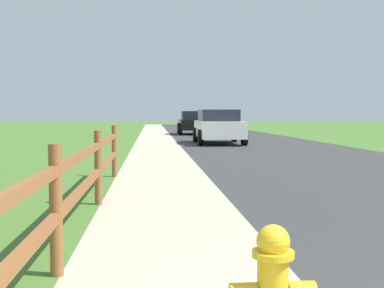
{
  "coord_description": "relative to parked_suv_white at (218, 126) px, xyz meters",
  "views": [
    {
      "loc": [
        -1.22,
        -1.19,
        1.38
      ],
      "look_at": [
        -0.19,
        10.83,
        0.61
      ],
      "focal_mm": 44.46,
      "sensor_mm": 36.0,
      "label": 1
    }
  ],
  "objects": [
    {
      "name": "curb_concrete",
      "position": [
        -4.86,
        6.45,
        -0.8
      ],
      "size": [
        6.0,
        66.0,
        0.01
      ],
      "primitive_type": "cube",
      "color": "#BDB496",
      "rests_on": "ground"
    },
    {
      "name": "ground_plane",
      "position": [
        -1.86,
        4.45,
        -0.81
      ],
      "size": [
        120.0,
        120.0,
        0.0
      ],
      "primitive_type": "plane",
      "color": "#48702C"
    },
    {
      "name": "road_asphalt",
      "position": [
        1.64,
        6.45,
        -0.8
      ],
      "size": [
        7.0,
        66.0,
        0.01
      ],
      "primitive_type": "cube",
      "color": "#363636",
      "rests_on": "ground"
    },
    {
      "name": "rail_fence",
      "position": [
        -3.89,
        -16.12,
        -0.15
      ],
      "size": [
        0.11,
        9.65,
        1.13
      ],
      "color": "brown",
      "rests_on": "ground"
    },
    {
      "name": "parked_suv_white",
      "position": [
        0.0,
        0.0,
        0.0
      ],
      "size": [
        2.16,
        4.44,
        1.56
      ],
      "color": "white",
      "rests_on": "ground"
    },
    {
      "name": "parked_car_black",
      "position": [
        -0.26,
        9.98,
        -0.01
      ],
      "size": [
        2.15,
        4.24,
        1.55
      ],
      "color": "black",
      "rests_on": "ground"
    },
    {
      "name": "grass_verge",
      "position": [
        -6.36,
        6.45,
        -0.8
      ],
      "size": [
        5.0,
        66.0,
        0.0
      ],
      "primitive_type": "cube",
      "color": "#48702C",
      "rests_on": "ground"
    }
  ]
}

